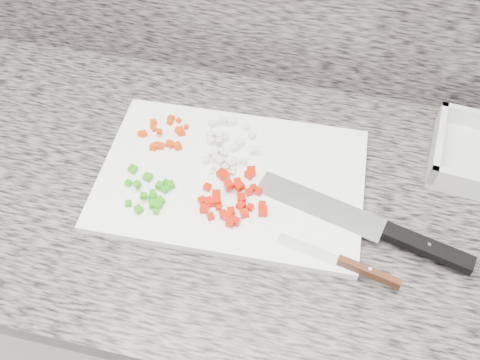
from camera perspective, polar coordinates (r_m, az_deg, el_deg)
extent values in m
cube|color=silver|center=(1.34, -2.05, -12.73)|extent=(3.92, 0.62, 0.86)
cube|color=#625D56|center=(0.96, -2.82, -1.28)|extent=(3.96, 0.64, 0.04)
cube|color=white|center=(0.94, -0.91, 0.13)|extent=(0.47, 0.32, 0.02)
cube|color=#CF3604|center=(0.98, -7.51, 3.89)|extent=(0.01, 0.01, 0.01)
cube|color=#CF3604|center=(1.00, -6.66, 5.35)|extent=(0.01, 0.01, 0.01)
cube|color=#CF3604|center=(1.02, -9.21, 6.10)|extent=(0.01, 0.01, 0.01)
cube|color=#CF3604|center=(1.01, -10.54, 4.87)|extent=(0.01, 0.01, 0.01)
cube|color=#CF3604|center=(1.00, -10.21, 4.88)|extent=(0.01, 0.01, 0.01)
cube|color=#CF3604|center=(0.98, -8.42, 3.61)|extent=(0.01, 0.01, 0.01)
cube|color=#CF3604|center=(1.01, -5.73, 5.67)|extent=(0.01, 0.01, 0.01)
cube|color=#CF3604|center=(1.00, -6.37, 5.41)|extent=(0.01, 0.01, 0.01)
cube|color=#CF3604|center=(0.98, -9.24, 3.48)|extent=(0.01, 0.01, 0.01)
cube|color=#CF3604|center=(0.98, -7.69, 3.78)|extent=(0.01, 0.01, 0.01)
cube|color=#CF3604|center=(0.98, -9.10, 3.62)|extent=(0.01, 0.01, 0.01)
cube|color=#CF3604|center=(1.00, -6.44, 5.08)|extent=(0.02, 0.02, 0.01)
cube|color=#CF3604|center=(1.02, -7.49, 6.11)|extent=(0.01, 0.01, 0.01)
cube|color=#CF3604|center=(0.97, -6.69, 3.66)|extent=(0.02, 0.02, 0.01)
cube|color=#CF3604|center=(0.98, -7.37, 3.74)|extent=(0.01, 0.01, 0.01)
cube|color=#CF3604|center=(1.02, -6.56, 6.35)|extent=(0.01, 0.01, 0.01)
cube|color=#CF3604|center=(0.98, -8.89, 3.64)|extent=(0.01, 0.01, 0.01)
cube|color=#CF3604|center=(0.97, -6.55, 3.54)|extent=(0.01, 0.01, 0.01)
cube|color=#CF3604|center=(1.01, -9.15, 5.43)|extent=(0.01, 0.01, 0.01)
cube|color=#CF3604|center=(1.02, -9.29, 5.75)|extent=(0.01, 0.01, 0.01)
cube|color=#CF3604|center=(0.99, -8.60, 5.13)|extent=(0.01, 0.01, 0.01)
cube|color=#CF3604|center=(1.00, -6.12, 4.99)|extent=(0.01, 0.01, 0.01)
cube|color=#CF3604|center=(1.02, -7.35, 6.56)|extent=(0.01, 0.01, 0.01)
cube|color=silver|center=(1.01, -1.89, 6.30)|extent=(0.02, 0.02, 0.01)
cube|color=silver|center=(0.94, -0.92, 1.78)|extent=(0.02, 0.02, 0.01)
cube|color=silver|center=(0.96, 1.63, 3.21)|extent=(0.02, 0.02, 0.01)
cube|color=silver|center=(0.97, -0.09, 4.04)|extent=(0.02, 0.02, 0.01)
cube|color=silver|center=(1.01, -0.91, 6.27)|extent=(0.02, 0.02, 0.01)
cube|color=silver|center=(1.01, -2.93, 6.04)|extent=(0.02, 0.02, 0.01)
cube|color=silver|center=(0.98, -1.72, 4.56)|extent=(0.02, 0.02, 0.01)
cube|color=silver|center=(0.96, -2.82, 2.90)|extent=(0.02, 0.02, 0.01)
cube|color=silver|center=(1.01, -0.79, 6.28)|extent=(0.01, 0.01, 0.01)
cube|color=silver|center=(0.98, -3.13, 4.20)|extent=(0.02, 0.02, 0.01)
cube|color=silver|center=(0.99, 1.29, 4.79)|extent=(0.01, 0.01, 0.01)
cube|color=silver|center=(0.94, -0.73, 2.04)|extent=(0.01, 0.01, 0.01)
cube|color=silver|center=(0.96, -2.26, 4.17)|extent=(0.01, 0.01, 0.01)
cube|color=silver|center=(0.96, -1.68, 2.84)|extent=(0.01, 0.01, 0.01)
cube|color=silver|center=(0.97, -0.65, 3.49)|extent=(0.02, 0.02, 0.01)
cube|color=silver|center=(0.95, -3.66, 2.15)|extent=(0.02, 0.02, 0.01)
cube|color=silver|center=(0.95, 0.35, 2.08)|extent=(0.01, 0.01, 0.01)
cube|color=silver|center=(0.95, -2.12, 2.07)|extent=(0.02, 0.02, 0.01)
cube|color=silver|center=(0.95, -2.64, 2.30)|extent=(0.02, 0.02, 0.01)
cube|color=silver|center=(1.00, 0.64, 5.63)|extent=(0.01, 0.01, 0.01)
cube|color=silver|center=(0.97, -0.11, 3.94)|extent=(0.02, 0.02, 0.01)
cube|color=silver|center=(0.97, -2.23, 4.79)|extent=(0.01, 0.01, 0.01)
cube|color=silver|center=(0.99, -3.13, 4.88)|extent=(0.02, 0.02, 0.01)
cube|color=silver|center=(0.96, -1.89, 3.04)|extent=(0.01, 0.01, 0.01)
cube|color=silver|center=(0.99, -2.19, 4.79)|extent=(0.01, 0.01, 0.01)
cube|color=#26910D|center=(0.92, -9.31, -1.36)|extent=(0.01, 0.01, 0.01)
cube|color=#26910D|center=(0.90, -9.29, -2.54)|extent=(0.02, 0.02, 0.01)
cube|color=#26910D|center=(0.89, -8.92, -3.31)|extent=(0.01, 0.01, 0.01)
cube|color=#26910D|center=(0.94, -11.82, -0.33)|extent=(0.01, 0.01, 0.01)
cube|color=#26910D|center=(0.92, -7.41, -0.55)|extent=(0.02, 0.02, 0.01)
cube|color=#26910D|center=(0.91, -9.32, -1.71)|extent=(0.01, 0.01, 0.01)
cube|color=#26910D|center=(0.92, -10.93, -0.45)|extent=(0.02, 0.02, 0.01)
cube|color=#26910D|center=(0.95, -11.36, 1.16)|extent=(0.02, 0.02, 0.01)
cube|color=#26910D|center=(0.90, -8.79, -2.66)|extent=(0.02, 0.02, 0.01)
cube|color=#26910D|center=(0.92, -8.54, -0.60)|extent=(0.01, 0.01, 0.01)
cube|color=#26910D|center=(0.90, -10.25, -1.67)|extent=(0.01, 0.01, 0.01)
cube|color=#26910D|center=(0.91, -11.82, -2.45)|extent=(0.01, 0.01, 0.01)
cube|color=#26910D|center=(0.94, -9.81, 0.33)|extent=(0.02, 0.02, 0.01)
cube|color=#26910D|center=(0.90, -8.54, -2.20)|extent=(0.02, 0.02, 0.01)
cube|color=#26910D|center=(0.92, -7.99, -0.99)|extent=(0.02, 0.02, 0.01)
cube|color=#26910D|center=(0.92, -7.55, -0.56)|extent=(0.01, 0.01, 0.01)
cube|color=#26910D|center=(0.92, -7.90, -0.28)|extent=(0.01, 0.01, 0.01)
cube|color=#26910D|center=(0.90, -10.77, -3.09)|extent=(0.02, 0.02, 0.01)
cube|color=#BF1502|center=(0.93, 1.03, 0.62)|extent=(0.02, 0.02, 0.01)
cube|color=#BF1502|center=(0.88, -3.16, -3.89)|extent=(0.01, 0.01, 0.01)
cube|color=#BF1502|center=(0.93, -1.95, 0.65)|extent=(0.02, 0.02, 0.01)
cube|color=#BF1502|center=(0.89, 0.16, -1.94)|extent=(0.02, 0.02, 0.01)
cube|color=#BF1502|center=(0.90, -2.55, -1.51)|extent=(0.02, 0.02, 0.01)
cube|color=#BF1502|center=(0.89, 0.10, -2.78)|extent=(0.02, 0.02, 0.01)
cube|color=#BF1502|center=(0.88, -0.98, -3.35)|extent=(0.02, 0.02, 0.01)
cube|color=#BF1502|center=(0.87, -1.34, -3.95)|extent=(0.02, 0.02, 0.01)
cube|color=#BF1502|center=(0.88, -3.81, -3.05)|extent=(0.01, 0.01, 0.01)
cube|color=#BF1502|center=(0.89, -2.52, -2.27)|extent=(0.02, 0.02, 0.01)
cube|color=#BF1502|center=(0.92, -0.28, -0.21)|extent=(0.01, 0.01, 0.01)
cube|color=#BF1502|center=(0.89, 1.10, -2.92)|extent=(0.01, 0.01, 0.01)
cube|color=#BF1502|center=(0.91, -3.50, -0.76)|extent=(0.01, 0.01, 0.01)
cube|color=#BF1502|center=(0.87, -1.04, -4.58)|extent=(0.01, 0.01, 0.01)
cube|color=#BF1502|center=(0.87, -1.07, -4.07)|extent=(0.01, 0.01, 0.01)
cube|color=#BF1502|center=(0.90, -1.24, -0.59)|extent=(0.02, 0.02, 0.01)
cube|color=#BF1502|center=(0.87, -0.43, -4.44)|extent=(0.01, 0.01, 0.01)
cube|color=#BF1502|center=(0.91, 1.45, -0.89)|extent=(0.02, 0.02, 0.01)
cube|color=#BF1502|center=(0.90, -0.09, -0.65)|extent=(0.02, 0.02, 0.01)
cube|color=#BF1502|center=(0.89, -3.43, -2.40)|extent=(0.02, 0.02, 0.01)
cube|color=#BF1502|center=(0.93, 1.19, 0.94)|extent=(0.02, 0.02, 0.01)
cube|color=#BF1502|center=(0.88, 0.45, -3.56)|extent=(0.02, 0.02, 0.01)
cube|color=#BF1502|center=(0.89, 2.37, -2.74)|extent=(0.01, 0.01, 0.01)
cube|color=#BF1502|center=(0.90, 0.99, -1.30)|extent=(0.02, 0.02, 0.01)
cube|color=#BF1502|center=(0.89, -2.24, -2.92)|extent=(0.01, 0.01, 0.01)
cube|color=#BF1502|center=(0.89, -4.06, -2.22)|extent=(0.02, 0.02, 0.01)
cube|color=#BF1502|center=(0.92, -1.59, 0.35)|extent=(0.02, 0.02, 0.01)
cube|color=#BF1502|center=(0.88, -1.83, -3.66)|extent=(0.02, 0.02, 0.01)
cube|color=#BF1502|center=(0.88, 2.46, -3.35)|extent=(0.02, 0.02, 0.01)
cube|color=#BF1502|center=(0.90, 1.97, -1.24)|extent=(0.01, 0.01, 0.01)
cube|color=beige|center=(0.93, -0.72, 0.74)|extent=(0.01, 0.01, 0.01)
cube|color=beige|center=(0.93, -1.58, 0.44)|extent=(0.01, 0.01, 0.01)
cube|color=beige|center=(0.93, -2.00, 0.97)|extent=(0.01, 0.01, 0.01)
cube|color=beige|center=(0.94, -2.83, 1.29)|extent=(0.01, 0.01, 0.01)
cube|color=beige|center=(0.95, -1.12, 1.89)|extent=(0.01, 0.01, 0.01)
cube|color=beige|center=(0.93, -3.09, 0.82)|extent=(0.01, 0.01, 0.01)
cube|color=beige|center=(0.94, -1.52, 1.31)|extent=(0.01, 0.01, 0.01)
cube|color=beige|center=(0.94, -0.74, 1.16)|extent=(0.01, 0.01, 0.01)
cube|color=silver|center=(0.90, 8.48, -2.72)|extent=(0.23, 0.10, 0.00)
cube|color=black|center=(0.89, 19.37, -6.82)|extent=(0.15, 0.06, 0.02)
cylinder|color=silver|center=(0.88, 19.52, -6.51)|extent=(0.01, 0.01, 0.00)
cube|color=silver|center=(0.85, 7.21, -7.36)|extent=(0.10, 0.04, 0.00)
cube|color=#4D2513|center=(0.84, 13.58, -9.52)|extent=(0.10, 0.03, 0.02)
cylinder|color=silver|center=(0.84, 13.70, -9.23)|extent=(0.01, 0.01, 0.00)
cube|color=silver|center=(1.03, 20.37, 3.85)|extent=(0.03, 0.17, 0.04)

